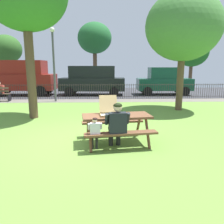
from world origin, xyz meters
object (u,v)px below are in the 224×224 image
picnic_table_foreground (116,121)px  parked_car_center (164,81)px  pizza_box_open (109,110)px  parked_car_far_left (21,77)px  child_at_table (95,131)px  tree_midground_left (183,27)px  lamp_post_walkway (54,57)px  far_tree_midleft (95,38)px  far_tree_left (6,50)px  far_tree_center (192,52)px  parked_car_left (93,80)px  adult_at_table (117,124)px

picnic_table_foreground → parked_car_center: (4.08, 10.54, 0.41)m
pizza_box_open → parked_car_far_left: parked_car_far_left is taller
child_at_table → tree_midground_left: (3.79, 5.21, 3.26)m
pizza_box_open → child_at_table: bearing=-118.2°
picnic_table_foreground → parked_car_far_left: (-6.25, 10.54, 0.71)m
child_at_table → picnic_table_foreground: bearing=47.7°
lamp_post_walkway → far_tree_midleft: size_ratio=0.66×
parked_car_far_left → pizza_box_open: bearing=-60.1°
pizza_box_open → lamp_post_walkway: (-3.01, 7.39, 1.66)m
picnic_table_foreground → far_tree_midleft: bearing=94.1°
lamp_post_walkway → far_tree_left: 12.17m
child_at_table → lamp_post_walkway: (-2.66, 8.05, 2.03)m
picnic_table_foreground → tree_midground_left: tree_midground_left is taller
picnic_table_foreground → pizza_box_open: size_ratio=3.19×
pizza_box_open → parked_car_far_left: bearing=119.9°
picnic_table_foreground → lamp_post_walkway: bearing=113.4°
parked_car_far_left → far_tree_center: bearing=24.8°
picnic_table_foreground → parked_car_left: (-1.16, 10.54, 0.50)m
adult_at_table → lamp_post_walkway: size_ratio=0.28×
lamp_post_walkway → picnic_table_foreground: bearing=-66.6°
pizza_box_open → far_tree_left: 20.19m
far_tree_center → parked_car_center: bearing=-123.7°
lamp_post_walkway → far_tree_midleft: (1.97, 10.00, 2.23)m
lamp_post_walkway → parked_car_center: lamp_post_walkway is taller
far_tree_center → child_at_table: bearing=-117.1°
child_at_table → parked_car_center: bearing=67.4°
adult_at_table → parked_car_left: bearing=95.9°
lamp_post_walkway → parked_car_center: 8.08m
child_at_table → parked_car_center: size_ratio=0.22×
picnic_table_foreground → pizza_box_open: 0.36m
pizza_box_open → child_at_table: (-0.35, -0.65, -0.37)m
parked_car_center → far_tree_midleft: 9.49m
parked_car_far_left → far_tree_center: 16.60m
far_tree_midleft → child_at_table: bearing=-87.8°
adult_at_table → lamp_post_walkway: 8.77m
adult_at_table → far_tree_left: 20.79m
tree_midground_left → far_tree_center: tree_midground_left is taller
picnic_table_foreground → far_tree_left: (-10.07, 17.44, 3.08)m
child_at_table → far_tree_left: 20.64m
tree_midground_left → parked_car_far_left: tree_midground_left is taller
pizza_box_open → parked_car_far_left: 12.12m
parked_car_center → far_tree_center: far_tree_center is taller
pizza_box_open → tree_midground_left: (3.44, 4.56, 2.89)m
picnic_table_foreground → far_tree_left: 20.37m
parked_car_far_left → parked_car_left: bearing=-0.0°
picnic_table_foreground → far_tree_midleft: size_ratio=0.31×
tree_midground_left → parked_car_left: (-4.39, 5.94, -2.68)m
far_tree_left → far_tree_midleft: size_ratio=0.81×
child_at_table → far_tree_midleft: size_ratio=0.14×
picnic_table_foreground → lamp_post_walkway: 8.33m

